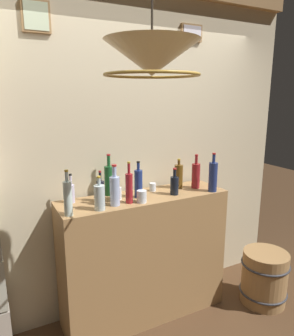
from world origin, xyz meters
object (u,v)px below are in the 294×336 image
(liquor_bottle_brandy, at_px, (101,191))
(glass_tumbler_rocks, at_px, (142,196))
(liquor_bottle_amaro, at_px, (174,185))
(liquor_bottle_whiskey, at_px, (115,190))
(glass_tumbler_shot, at_px, (117,193))
(liquor_bottle_tequila, at_px, (109,180))
(liquor_bottle_rum, at_px, (138,183))
(glass_tumbler_highball, at_px, (153,187))
(liquor_bottle_mezcal, at_px, (68,198))
(liquor_bottle_sherry, at_px, (179,176))
(liquor_bottle_bourbon, at_px, (100,197))
(liquor_bottle_vodka, at_px, (213,176))
(liquor_bottle_gin, at_px, (196,175))
(liquor_bottle_rye, at_px, (71,193))
(wooden_barrel, at_px, (264,277))
(liquor_bottle_vermouth, at_px, (129,187))
(pendant_lamp, at_px, (152,59))

(liquor_bottle_brandy, height_order, glass_tumbler_rocks, liquor_bottle_brandy)
(glass_tumbler_rocks, bearing_deg, liquor_bottle_amaro, 9.16)
(liquor_bottle_whiskey, distance_m, glass_tumbler_shot, 0.16)
(liquor_bottle_tequila, relative_size, liquor_bottle_rum, 1.15)
(glass_tumbler_rocks, height_order, glass_tumbler_highball, glass_tumbler_rocks)
(liquor_bottle_mezcal, height_order, glass_tumbler_shot, liquor_bottle_mezcal)
(liquor_bottle_sherry, xyz_separation_m, liquor_bottle_bourbon, (-0.81, -0.20, -0.01))
(liquor_bottle_vodka, xyz_separation_m, liquor_bottle_gin, (-0.07, 0.15, -0.02))
(liquor_bottle_amaro, height_order, liquor_bottle_vodka, liquor_bottle_vodka)
(liquor_bottle_rye, distance_m, wooden_barrel, 1.97)
(liquor_bottle_vermouth, xyz_separation_m, wooden_barrel, (1.26, -0.28, -0.99))
(liquor_bottle_rye, height_order, glass_tumbler_highball, liquor_bottle_rye)
(liquor_bottle_amaro, distance_m, liquor_bottle_sherry, 0.20)
(liquor_bottle_bourbon, bearing_deg, wooden_barrel, -8.96)
(liquor_bottle_gin, height_order, liquor_bottle_rum, liquor_bottle_gin)
(liquor_bottle_whiskey, xyz_separation_m, liquor_bottle_tequila, (0.05, 0.26, 0.01))
(glass_tumbler_shot, bearing_deg, liquor_bottle_amaro, -12.27)
(liquor_bottle_bourbon, bearing_deg, liquor_bottle_sherry, 14.04)
(liquor_bottle_mezcal, bearing_deg, liquor_bottle_vermouth, 5.55)
(liquor_bottle_brandy, xyz_separation_m, liquor_bottle_bourbon, (-0.07, -0.18, 0.01))
(liquor_bottle_bourbon, distance_m, pendant_lamp, 1.08)
(liquor_bottle_rye, distance_m, glass_tumbler_shot, 0.36)
(liquor_bottle_vermouth, bearing_deg, wooden_barrel, -12.45)
(liquor_bottle_tequila, xyz_separation_m, pendant_lamp, (-0.07, -0.87, 0.87))
(liquor_bottle_vodka, xyz_separation_m, liquor_bottle_whiskey, (-0.89, 0.06, -0.01))
(liquor_bottle_brandy, bearing_deg, liquor_bottle_amaro, -11.15)
(liquor_bottle_vodka, relative_size, liquor_bottle_mezcal, 1.04)
(wooden_barrel, bearing_deg, pendant_lamp, -166.46)
(liquor_bottle_tequila, bearing_deg, wooden_barrel, -21.93)
(liquor_bottle_bourbon, xyz_separation_m, glass_tumbler_rocks, (0.35, 0.00, -0.05))
(liquor_bottle_amaro, height_order, liquor_bottle_rum, liquor_bottle_rum)
(liquor_bottle_brandy, xyz_separation_m, liquor_bottle_mezcal, (-0.30, -0.19, 0.04))
(liquor_bottle_bourbon, height_order, liquor_bottle_mezcal, liquor_bottle_mezcal)
(liquor_bottle_vermouth, bearing_deg, glass_tumbler_highball, 31.68)
(liquor_bottle_amaro, bearing_deg, liquor_bottle_tequila, 154.20)
(liquor_bottle_amaro, height_order, liquor_bottle_rye, liquor_bottle_rye)
(liquor_bottle_vodka, bearing_deg, liquor_bottle_tequila, 159.44)
(liquor_bottle_rum, bearing_deg, liquor_bottle_amaro, -13.11)
(liquor_bottle_sherry, relative_size, liquor_bottle_rye, 1.16)
(liquor_bottle_vodka, height_order, liquor_bottle_rum, liquor_bottle_vodka)
(liquor_bottle_vermouth, bearing_deg, liquor_bottle_vodka, -4.27)
(liquor_bottle_rye, xyz_separation_m, pendant_lamp, (0.26, -0.82, 0.92))
(liquor_bottle_whiskey, bearing_deg, glass_tumbler_shot, 61.89)
(liquor_bottle_gin, bearing_deg, liquor_bottle_mezcal, -173.08)
(liquor_bottle_rye, bearing_deg, liquor_bottle_rum, -13.16)
(liquor_bottle_rum, bearing_deg, liquor_bottle_bourbon, -161.20)
(liquor_bottle_rye, xyz_separation_m, liquor_bottle_rum, (0.52, -0.12, 0.04))
(glass_tumbler_rocks, xyz_separation_m, pendant_lamp, (-0.22, -0.58, 0.95))
(glass_tumbler_shot, relative_size, wooden_barrel, 0.19)
(liquor_bottle_sherry, bearing_deg, pendant_lamp, -131.70)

